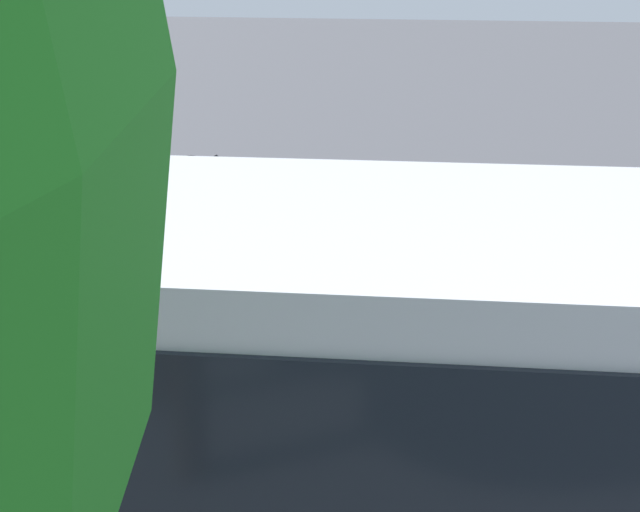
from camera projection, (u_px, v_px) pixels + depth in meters
ground_plane at (303, 368)px, 10.27m from camera, size 80.00×80.00×0.00m
tour_bus at (358, 442)px, 5.83m from camera, size 11.12×2.74×3.25m
spectator_far_left at (533, 345)px, 8.66m from camera, size 0.58×0.37×1.65m
spectator_left at (422, 330)px, 8.86m from camera, size 0.57×0.39×1.73m
spectator_centre at (352, 326)px, 8.86m from camera, size 0.57×0.32×1.78m
spectator_right at (242, 320)px, 9.04m from camera, size 0.57×0.32×1.75m
spectator_far_right at (171, 314)px, 9.09m from camera, size 0.58×0.36×1.81m
parked_motorcycle_silver at (336, 416)px, 8.36m from camera, size 2.04×0.67×0.99m
stunt_motorcycle at (239, 196)px, 13.28m from camera, size 2.01×0.67×1.71m
traffic_cone at (405, 280)px, 11.99m from camera, size 0.34×0.34×0.63m
bay_line_a at (638, 349)px, 10.72m from camera, size 0.27×3.70×0.01m
bay_line_b at (426, 338)px, 11.01m from camera, size 0.28×4.10×0.01m
bay_line_c at (226, 327)px, 11.29m from camera, size 0.30×4.47×0.01m
bay_line_d at (35, 317)px, 11.58m from camera, size 0.27×3.82×0.01m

